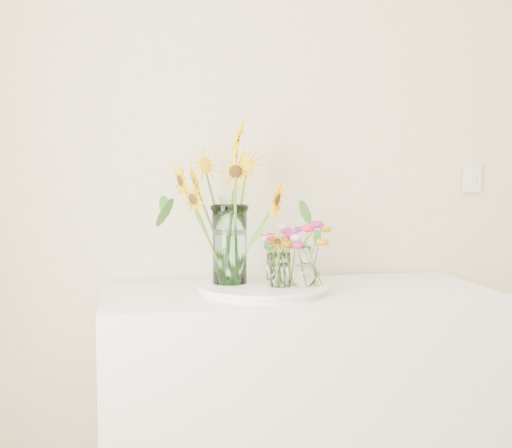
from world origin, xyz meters
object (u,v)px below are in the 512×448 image
small_vase_a (280,270)px  small_vase_b (306,266)px  mason_jar (230,245)px  counter (298,411)px  tray (263,289)px  small_vase_c (275,267)px

small_vase_a → small_vase_b: 0.10m
mason_jar → counter: bearing=-3.7°
mason_jar → small_vase_b: (0.25, -0.09, -0.07)m
tray → counter: bearing=9.4°
counter → small_vase_b: small_vase_b is taller
counter → tray: size_ratio=3.15×
small_vase_c → tray: bearing=-128.0°
mason_jar → small_vase_b: 0.28m
mason_jar → tray: bearing=-18.9°
small_vase_b → small_vase_c: size_ratio=1.37×
counter → small_vase_a: bearing=-135.6°
small_vase_c → mason_jar: bearing=-167.8°
counter → small_vase_c: (-0.08, 0.05, 0.53)m
small_vase_b → small_vase_c: small_vase_b is taller
mason_jar → small_vase_a: size_ratio=2.33×
counter → tray: (-0.14, -0.02, 0.46)m
tray → small_vase_a: small_vase_a is taller
counter → mason_jar: bearing=176.3°
counter → small_vase_c: bearing=145.0°
counter → small_vase_b: (0.01, -0.08, 0.55)m
counter → mason_jar: size_ratio=4.87×
mason_jar → small_vase_c: mason_jar is taller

